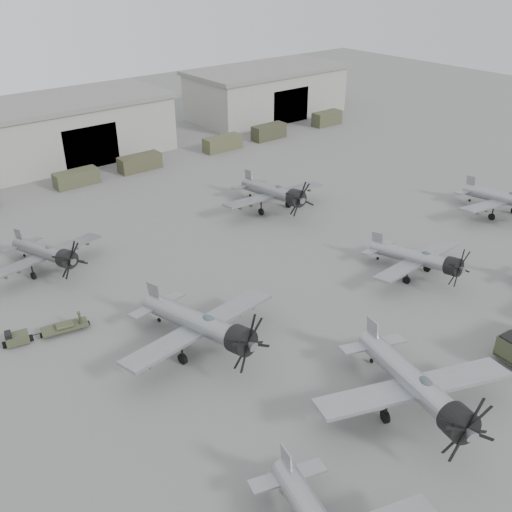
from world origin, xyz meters
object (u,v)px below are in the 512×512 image
(aircraft_mid_3, at_px, (507,199))
(aircraft_far_0, at_px, (47,253))
(tug_trailer, at_px, (36,334))
(ground_crew, at_px, (80,319))
(aircraft_mid_2, at_px, (420,259))
(aircraft_near_1, at_px, (418,387))
(aircraft_mid_1, at_px, (203,325))
(aircraft_far_1, at_px, (276,193))

(aircraft_mid_3, bearing_deg, aircraft_far_0, 166.98)
(tug_trailer, height_order, ground_crew, ground_crew)
(aircraft_mid_2, bearing_deg, aircraft_mid_3, 4.31)
(aircraft_near_1, xyz_separation_m, tug_trailer, (-16.75, 24.57, -2.06))
(aircraft_mid_1, relative_size, aircraft_far_1, 1.05)
(aircraft_near_1, xyz_separation_m, ground_crew, (-13.26, 23.77, -1.72))
(tug_trailer, xyz_separation_m, ground_crew, (3.49, -0.80, 0.33))
(aircraft_mid_1, xyz_separation_m, aircraft_mid_3, (41.81, -1.06, -0.25))
(aircraft_far_1, relative_size, tug_trailer, 2.03)
(aircraft_mid_1, xyz_separation_m, ground_crew, (-6.19, 9.13, -1.69))
(aircraft_mid_1, distance_m, tug_trailer, 14.02)
(aircraft_mid_1, xyz_separation_m, tug_trailer, (-9.68, 9.93, -2.03))
(aircraft_near_1, height_order, aircraft_far_0, aircraft_near_1)
(aircraft_far_1, distance_m, tug_trailer, 32.48)
(aircraft_mid_2, distance_m, aircraft_mid_3, 19.54)
(aircraft_mid_3, height_order, tug_trailer, aircraft_mid_3)
(aircraft_near_1, bearing_deg, aircraft_mid_1, 136.59)
(aircraft_mid_3, xyz_separation_m, aircraft_far_1, (-19.86, 18.10, 0.14))
(aircraft_mid_1, xyz_separation_m, aircraft_far_0, (-4.66, 19.75, -0.41))
(aircraft_far_0, xyz_separation_m, ground_crew, (-1.53, -10.62, -1.29))
(tug_trailer, relative_size, ground_crew, 3.99)
(aircraft_near_1, relative_size, tug_trailer, 2.12)
(aircraft_far_0, xyz_separation_m, aircraft_far_1, (26.61, -2.70, 0.29))
(aircraft_mid_2, relative_size, ground_crew, 6.90)
(aircraft_far_0, height_order, ground_crew, aircraft_far_0)
(ground_crew, bearing_deg, tug_trailer, 86.14)
(aircraft_far_1, height_order, tug_trailer, aircraft_far_1)
(aircraft_far_1, bearing_deg, aircraft_far_0, 179.63)
(aircraft_mid_3, bearing_deg, tug_trailer, 179.05)
(aircraft_near_1, relative_size, aircraft_far_0, 1.18)
(aircraft_far_0, relative_size, tug_trailer, 1.79)
(aircraft_mid_1, distance_m, aircraft_mid_3, 41.82)
(aircraft_near_1, xyz_separation_m, aircraft_mid_2, (15.34, 11.23, -0.49))
(aircraft_far_1, bearing_deg, tug_trailer, -161.89)
(aircraft_far_0, relative_size, aircraft_far_1, 0.88)
(aircraft_mid_1, distance_m, aircraft_far_1, 27.79)
(aircraft_mid_2, distance_m, ground_crew, 31.26)
(aircraft_near_1, height_order, aircraft_mid_3, aircraft_near_1)
(tug_trailer, bearing_deg, aircraft_mid_3, -0.63)
(aircraft_mid_2, xyz_separation_m, ground_crew, (-28.60, 12.54, -1.24))
(aircraft_near_1, bearing_deg, aircraft_far_1, 85.68)
(aircraft_mid_1, relative_size, ground_crew, 8.50)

